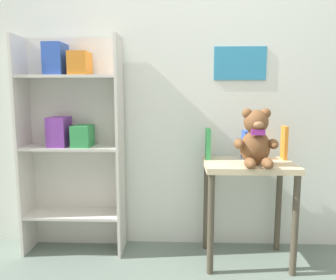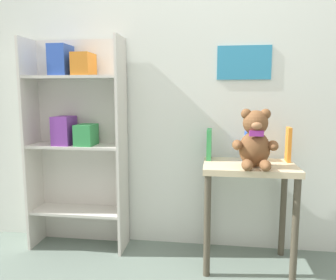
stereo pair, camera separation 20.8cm
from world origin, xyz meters
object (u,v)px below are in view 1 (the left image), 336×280
bookshelf_side (73,134)px  book_standing_orange (284,143)px  book_standing_blue (246,145)px  display_table (248,182)px  teddy_bear (256,140)px  book_standing_green (208,144)px

bookshelf_side → book_standing_orange: bearing=-1.3°
book_standing_blue → display_table: bearing=-91.2°
book_standing_blue → book_standing_orange: bearing=-3.8°
bookshelf_side → book_standing_blue: bookshelf_side is taller
bookshelf_side → teddy_bear: 1.19m
book_standing_green → book_standing_blue: size_ratio=1.07×
display_table → book_standing_blue: (-0.00, 0.12, 0.22)m
teddy_bear → book_standing_green: size_ratio=1.72×
teddy_bear → book_standing_green: bearing=142.0°
book_standing_green → book_standing_orange: bearing=0.0°
bookshelf_side → book_standing_orange: size_ratio=6.67×
display_table → book_standing_orange: (0.25, 0.11, 0.24)m
display_table → book_standing_green: size_ratio=3.31×
bookshelf_side → book_standing_orange: 1.40m
bookshelf_side → display_table: bearing=-7.0°
book_standing_green → book_standing_orange: (0.49, -0.01, 0.01)m
book_standing_green → book_standing_orange: 0.49m
book_standing_green → book_standing_blue: 0.25m
book_standing_orange → teddy_bear: bearing=-136.9°
bookshelf_side → teddy_bear: bookshelf_side is taller
bookshelf_side → book_standing_orange: bookshelf_side is taller
teddy_bear → book_standing_blue: 0.22m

